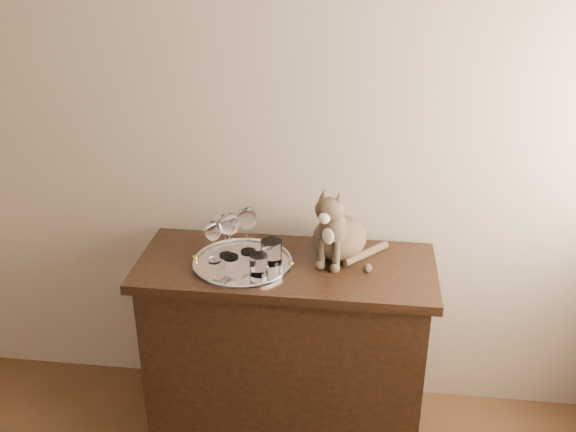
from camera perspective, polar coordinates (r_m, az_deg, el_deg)
name	(u,v)px	position (r m, az deg, el deg)	size (l,w,h in m)	color
wall_back	(154,116)	(2.80, -11.82, 8.72)	(4.00, 0.10, 2.70)	tan
sideboard	(286,350)	(2.81, -0.19, -11.80)	(1.20, 0.50, 0.85)	black
tray	(243,264)	(2.58, -4.05, -4.25)	(0.40, 0.40, 0.01)	silver
wine_glass_a	(226,235)	(2.59, -5.56, -1.66)	(0.07, 0.07, 0.19)	silver
wine_glass_b	(248,230)	(2.61, -3.61, -1.25)	(0.08, 0.08, 0.20)	white
wine_glass_c	(213,241)	(2.56, -6.66, -2.25)	(0.07, 0.07, 0.17)	white
wine_glass_d	(230,236)	(2.57, -5.19, -1.75)	(0.07, 0.07, 0.20)	silver
tumbler_a	(259,265)	(2.48, -2.62, -4.34)	(0.07, 0.07, 0.08)	white
tumbler_c	(271,252)	(2.55, -1.49, -3.21)	(0.09, 0.09, 0.10)	white
cat	(340,219)	(2.57, 4.67, -0.26)	(0.33, 0.31, 0.33)	#4D3C2E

